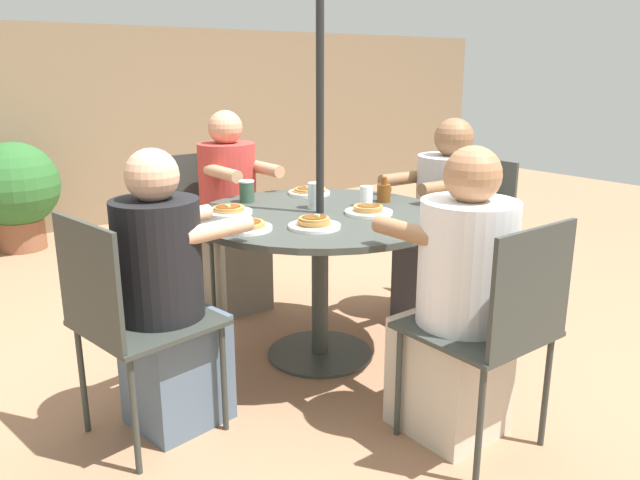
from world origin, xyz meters
TOP-DOWN VIEW (x-y plane):
  - ground_plane at (0.00, 0.00)m, footprint 12.00×12.00m
  - back_fence at (0.00, 3.42)m, footprint 10.00×0.06m
  - patio_table at (0.00, 0.00)m, footprint 1.24×1.24m
  - umbrella_pole at (0.00, 0.00)m, footprint 0.04×0.04m
  - patio_chair_north at (1.05, -0.04)m, footprint 0.48×0.48m
  - diner_north at (0.87, -0.03)m, footprint 0.58×0.40m
  - patio_chair_east at (-0.01, 1.05)m, footprint 0.47×0.47m
  - diner_east at (-0.01, 0.87)m, footprint 0.34×0.52m
  - patio_chair_south at (-1.03, -0.16)m, footprint 0.53×0.53m
  - diner_south at (-0.86, -0.13)m, footprint 0.53×0.40m
  - patio_chair_west at (0.01, -1.05)m, footprint 0.47×0.47m
  - diner_west at (0.01, -0.87)m, footprint 0.37×0.51m
  - pancake_plate_a at (0.17, -0.16)m, footprint 0.23×0.23m
  - pancake_plate_b at (0.23, 0.40)m, footprint 0.23×0.23m
  - pancake_plate_c at (-0.45, -0.07)m, footprint 0.23×0.23m
  - pancake_plate_d at (-0.20, -0.22)m, footprint 0.23×0.23m
  - pancake_plate_e at (-0.36, 0.25)m, footprint 0.23×0.23m
  - syrup_bottle at (0.42, 0.00)m, footprint 0.09×0.07m
  - coffee_cup at (-0.15, 0.42)m, footprint 0.08×0.08m
  - drinking_glass_a at (0.04, 0.09)m, footprint 0.08×0.08m
  - drinking_glass_b at (0.28, -0.02)m, footprint 0.06×0.06m
  - potted_shrub at (-0.75, 2.99)m, footprint 0.67×0.67m

SIDE VIEW (x-z plane):
  - ground_plane at x=0.00m, z-range 0.00..0.00m
  - potted_shrub at x=-0.75m, z-range 0.06..0.92m
  - diner_north at x=0.87m, z-range -0.06..1.10m
  - diner_south at x=-0.86m, z-range -0.05..1.09m
  - diner_west at x=0.01m, z-range -0.05..1.10m
  - patio_chair_north at x=1.05m, z-range 0.08..0.99m
  - patio_chair_east at x=-0.01m, z-range 0.08..0.99m
  - patio_chair_south at x=-1.03m, z-range 0.08..0.99m
  - patio_chair_west at x=0.01m, z-range 0.08..0.99m
  - diner_east at x=-0.01m, z-range -0.05..1.14m
  - patio_table at x=0.00m, z-range 0.27..1.01m
  - pancake_plate_e at x=-0.36m, z-range 0.74..0.78m
  - pancake_plate_b at x=0.23m, z-range 0.74..0.78m
  - pancake_plate_c at x=-0.45m, z-range 0.74..0.79m
  - pancake_plate_a at x=0.17m, z-range 0.74..0.79m
  - pancake_plate_d at x=-0.20m, z-range 0.73..0.80m
  - drinking_glass_b at x=0.28m, z-range 0.75..0.85m
  - syrup_bottle at x=0.42m, z-range 0.73..0.86m
  - coffee_cup at x=-0.15m, z-range 0.75..0.86m
  - drinking_glass_a at x=0.04m, z-range 0.75..0.87m
  - back_fence at x=0.00m, z-range 0.00..1.78m
  - umbrella_pole at x=0.00m, z-range 0.00..2.10m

